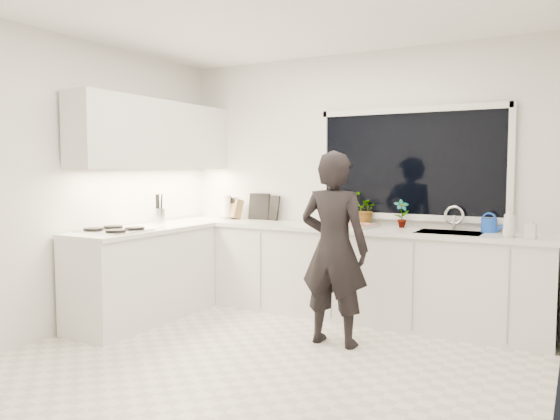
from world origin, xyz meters
The scene contains 24 objects.
floor centered at (0.00, 0.00, -0.01)m, with size 4.00×3.50×0.02m, color beige.
wall_back centered at (0.00, 1.76, 1.35)m, with size 4.00×0.02×2.70m, color white.
wall_left centered at (-2.01, 0.00, 1.35)m, with size 0.02×3.50×2.70m, color white.
ceiling centered at (0.00, 0.00, 2.71)m, with size 4.00×3.50×0.02m, color white.
window centered at (0.60, 1.73, 1.55)m, with size 1.80×0.02×1.00m, color black.
base_cabinets_back centered at (0.00, 1.45, 0.44)m, with size 3.92×0.58×0.88m, color white.
base_cabinets_left centered at (-1.67, 0.35, 0.44)m, with size 0.58×1.60×0.88m, color white.
countertop_back centered at (0.00, 1.44, 0.90)m, with size 3.94×0.62×0.04m, color silver.
countertop_left centered at (-1.67, 0.35, 0.90)m, with size 0.62×1.60×0.04m, color silver.
upper_cabinets centered at (-1.79, 0.70, 1.85)m, with size 0.34×2.10×0.70m, color white.
sink centered at (1.05, 1.45, 0.87)m, with size 0.58×0.42×0.14m, color silver.
faucet centered at (1.05, 1.65, 1.03)m, with size 0.03×0.03×0.22m, color silver.
stovetop centered at (-1.69, 0.00, 0.94)m, with size 0.56×0.48×0.03m, color black.
person centered at (0.28, 0.57, 0.83)m, with size 0.60×0.40×1.65m, color black.
pizza_tray centered at (0.09, 1.42, 0.94)m, with size 0.47×0.35×0.03m, color silver.
pizza centered at (0.09, 1.42, 0.95)m, with size 0.43×0.31×0.01m, color red.
watering_can centered at (1.37, 1.61, 0.98)m, with size 0.14×0.14×0.13m, color blue.
paper_towel_roll centered at (-1.50, 1.55, 1.05)m, with size 0.11×0.11×0.26m, color white.
knife_block centered at (-1.40, 1.59, 1.03)m, with size 0.13×0.10×0.22m, color #8D6241.
utensil_crock centered at (-1.85, 0.80, 1.00)m, with size 0.13×0.13×0.16m, color silver.
picture_frame_large centered at (-0.97, 1.69, 1.06)m, with size 0.22×0.02×0.28m, color black.
picture_frame_small centered at (-1.14, 1.69, 1.07)m, with size 0.25×0.02×0.30m, color black.
herb_plants centered at (0.12, 1.61, 1.08)m, with size 0.89×0.41×0.34m.
soap_bottles centered at (1.63, 1.30, 1.04)m, with size 0.27×0.11×0.27m.
Camera 1 is at (2.10, -3.66, 1.50)m, focal length 35.00 mm.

